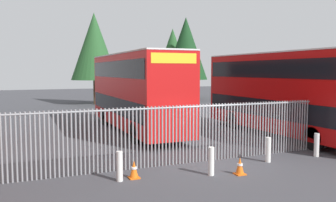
{
  "coord_description": "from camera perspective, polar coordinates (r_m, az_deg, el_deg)",
  "views": [
    {
      "loc": [
        -6.7,
        -11.79,
        3.46
      ],
      "look_at": [
        0.0,
        4.0,
        2.0
      ],
      "focal_mm": 38.0,
      "sensor_mm": 36.0,
      "label": 1
    }
  ],
  "objects": [
    {
      "name": "ground_plane",
      "position": [
        21.18,
        -4.25,
        -4.55
      ],
      "size": [
        100.0,
        100.0,
        0.0
      ],
      "primitive_type": "plane",
      "color": "#3D3D42"
    },
    {
      "name": "palisade_fence",
      "position": [
        13.44,
        4.07,
        -4.92
      ],
      "size": [
        15.19,
        0.14,
        2.35
      ],
      "color": "gray",
      "rests_on": "ground"
    },
    {
      "name": "double_decker_bus_near_gate",
      "position": [
        19.78,
        17.92,
        1.62
      ],
      "size": [
        2.54,
        10.81,
        4.42
      ],
      "color": "#B70C0C",
      "rests_on": "ground"
    },
    {
      "name": "double_decker_bus_behind_fence_left",
      "position": [
        20.37,
        -5.19,
        1.93
      ],
      "size": [
        2.54,
        10.81,
        4.42
      ],
      "color": "red",
      "rests_on": "ground"
    },
    {
      "name": "bollard_near_left",
      "position": [
        11.42,
        -7.78,
        -10.33
      ],
      "size": [
        0.2,
        0.2,
        0.95
      ],
      "primitive_type": "cylinder",
      "color": "silver",
      "rests_on": "ground"
    },
    {
      "name": "bollard_center_front",
      "position": [
        12.0,
        6.94,
        -9.57
      ],
      "size": [
        0.2,
        0.2,
        0.95
      ],
      "primitive_type": "cylinder",
      "color": "silver",
      "rests_on": "ground"
    },
    {
      "name": "bollard_near_right",
      "position": [
        14.11,
        15.78,
        -7.53
      ],
      "size": [
        0.2,
        0.2,
        0.95
      ],
      "primitive_type": "cylinder",
      "color": "silver",
      "rests_on": "ground"
    },
    {
      "name": "bollard_far_right",
      "position": [
        15.65,
        22.73,
        -6.51
      ],
      "size": [
        0.2,
        0.2,
        0.95
      ],
      "primitive_type": "cylinder",
      "color": "silver",
      "rests_on": "ground"
    },
    {
      "name": "traffic_cone_by_gate",
      "position": [
        12.29,
        11.45,
        -10.19
      ],
      "size": [
        0.34,
        0.34,
        0.59
      ],
      "color": "orange",
      "rests_on": "ground"
    },
    {
      "name": "traffic_cone_mid_forecourt",
      "position": [
        11.7,
        -5.48,
        -10.88
      ],
      "size": [
        0.34,
        0.34,
        0.59
      ],
      "color": "orange",
      "rests_on": "ground"
    },
    {
      "name": "tree_tall_back",
      "position": [
        45.32,
        0.74,
        7.43
      ],
      "size": [
        4.6,
        4.6,
        8.78
      ],
      "color": "#4C3823",
      "rests_on": "ground"
    },
    {
      "name": "tree_short_side",
      "position": [
        42.78,
        2.87,
        8.41
      ],
      "size": [
        5.17,
        5.17,
        9.8
      ],
      "color": "#4C3823",
      "rests_on": "ground"
    },
    {
      "name": "tree_mid_row",
      "position": [
        37.54,
        -11.73,
        8.55
      ],
      "size": [
        4.79,
        4.79,
        9.36
      ],
      "color": "#4C3823",
      "rests_on": "ground"
    }
  ]
}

